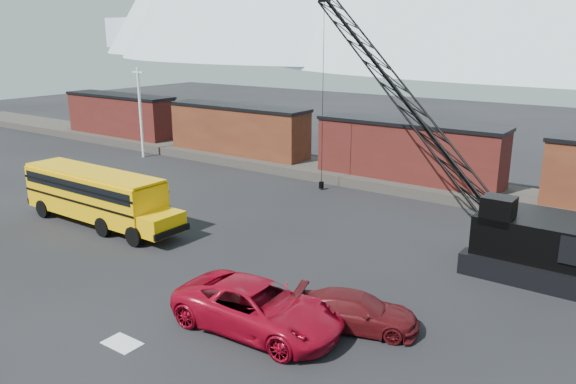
% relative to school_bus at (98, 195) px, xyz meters
% --- Properties ---
extents(ground, '(160.00, 160.00, 0.00)m').
position_rel_school_bus_xyz_m(ground, '(11.29, -3.86, -1.79)').
color(ground, black).
rests_on(ground, ground).
extents(gravel_berm, '(120.00, 5.00, 0.70)m').
position_rel_school_bus_xyz_m(gravel_berm, '(11.29, 18.14, -1.44)').
color(gravel_berm, '#47403A').
rests_on(gravel_berm, ground).
extents(boxcar_west_far, '(13.70, 3.10, 4.17)m').
position_rel_school_bus_xyz_m(boxcar_west_far, '(-20.71, 18.14, 0.97)').
color(boxcar_west_far, '#4D1615').
rests_on(boxcar_west_far, gravel_berm).
extents(boxcar_west_near, '(13.70, 3.10, 4.17)m').
position_rel_school_bus_xyz_m(boxcar_west_near, '(-4.71, 18.14, 0.97)').
color(boxcar_west_near, '#451D13').
rests_on(boxcar_west_near, gravel_berm).
extents(boxcar_mid, '(13.70, 3.10, 4.17)m').
position_rel_school_bus_xyz_m(boxcar_mid, '(11.29, 18.14, 0.97)').
color(boxcar_mid, '#4D1615').
rests_on(boxcar_mid, gravel_berm).
extents(utility_pole, '(1.40, 0.24, 8.00)m').
position_rel_school_bus_xyz_m(utility_pole, '(-12.71, 14.14, 2.36)').
color(utility_pole, silver).
rests_on(utility_pole, ground).
extents(snow_patch, '(1.40, 0.90, 0.02)m').
position_rel_school_bus_xyz_m(snow_patch, '(11.79, -7.86, -1.78)').
color(snow_patch, silver).
rests_on(snow_patch, ground).
extents(school_bus, '(11.65, 2.65, 3.19)m').
position_rel_school_bus_xyz_m(school_bus, '(0.00, 0.00, 0.00)').
color(school_bus, '#ECAD04').
rests_on(school_bus, ground).
extents(red_pickup, '(6.83, 3.43, 1.86)m').
position_rel_school_bus_xyz_m(red_pickup, '(15.19, -4.19, -0.87)').
color(red_pickup, maroon).
rests_on(red_pickup, ground).
extents(maroon_suv, '(5.13, 3.36, 1.38)m').
position_rel_school_bus_xyz_m(maroon_suv, '(18.13, -1.92, -1.10)').
color(maroon_suv, '#500E12').
rests_on(maroon_suv, ground).
extents(crawler_crane, '(19.00, 9.22, 13.66)m').
position_rel_school_bus_xyz_m(crawler_crane, '(13.67, 10.74, 5.84)').
color(crawler_crane, black).
rests_on(crawler_crane, ground).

